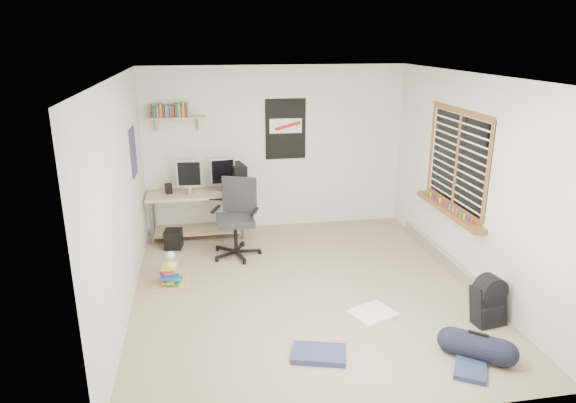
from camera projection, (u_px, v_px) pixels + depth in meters
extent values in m
cube|color=gray|center=(305.00, 290.00, 6.16)|extent=(4.00, 4.50, 0.01)
cube|color=white|center=(307.00, 75.00, 5.39)|extent=(4.00, 4.50, 0.01)
cube|color=silver|center=(276.00, 149.00, 7.89)|extent=(4.00, 0.01, 2.50)
cube|color=silver|center=(121.00, 199.00, 5.45)|extent=(0.01, 4.50, 2.50)
cube|color=silver|center=(470.00, 181.00, 6.10)|extent=(0.01, 4.50, 2.50)
cube|color=tan|center=(197.00, 213.00, 7.71)|extent=(1.52, 0.87, 0.65)
cube|color=#AEB0B4|center=(190.00, 184.00, 7.46)|extent=(0.36, 0.12, 0.39)
cube|color=#B5B4BA|center=(223.00, 182.00, 7.57)|extent=(0.37, 0.13, 0.39)
cube|color=black|center=(237.00, 178.00, 7.66)|extent=(0.28, 0.45, 0.44)
cube|color=black|center=(211.00, 198.00, 7.41)|extent=(0.40, 0.24, 0.02)
cube|color=black|center=(169.00, 190.00, 7.54)|extent=(0.11, 0.11, 0.18)
cube|color=black|center=(225.00, 189.00, 7.61)|extent=(0.10, 0.10, 0.16)
cube|color=#28272A|center=(235.00, 222.00, 6.97)|extent=(0.91, 0.91, 1.07)
cube|color=tan|center=(177.00, 118.00, 7.38)|extent=(0.80, 0.22, 0.24)
cube|color=black|center=(286.00, 129.00, 7.80)|extent=(0.62, 0.03, 0.92)
cube|color=navy|center=(133.00, 152.00, 6.50)|extent=(0.02, 0.42, 0.60)
cube|color=brown|center=(456.00, 159.00, 6.31)|extent=(0.10, 1.50, 1.26)
cube|color=#B7B2A8|center=(446.00, 261.00, 6.73)|extent=(0.08, 2.50, 0.18)
cube|color=black|center=(488.00, 305.00, 5.39)|extent=(0.36, 0.30, 0.43)
cylinder|color=black|center=(477.00, 345.00, 4.80)|extent=(0.36, 0.36, 0.50)
cube|color=silver|center=(373.00, 314.00, 5.58)|extent=(0.56, 0.52, 0.04)
cube|color=navy|center=(319.00, 354.00, 4.86)|extent=(0.58, 0.45, 0.06)
cube|color=navy|center=(470.00, 369.00, 4.64)|extent=(0.42, 0.45, 0.05)
cube|color=brown|center=(171.00, 272.00, 6.26)|extent=(0.49, 0.42, 0.30)
cube|color=silver|center=(171.00, 256.00, 6.17)|extent=(0.12, 0.19, 0.19)
cube|color=black|center=(173.00, 239.00, 7.32)|extent=(0.27, 0.27, 0.27)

